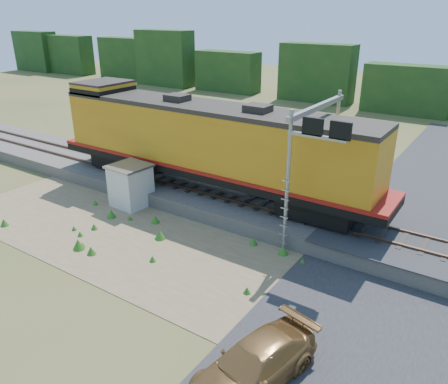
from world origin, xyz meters
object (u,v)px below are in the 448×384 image
Objects in this scene: signal_gantry at (317,138)px; car at (254,364)px; locomotive at (203,142)px; shed at (131,185)px.

signal_gantry is 1.47× the size of car.
car is (9.27, -10.18, -2.95)m from locomotive.
shed is 0.54× the size of car.
signal_gantry is at bearing 15.93° from shed.
shed is at bearing -137.86° from locomotive.
locomotive is 8.49× the size of shed.
signal_gantry is at bearing -5.39° from locomotive.
locomotive is at bearing 145.61° from car.
car is at bearing -26.96° from shed.
shed is at bearing -167.83° from signal_gantry.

